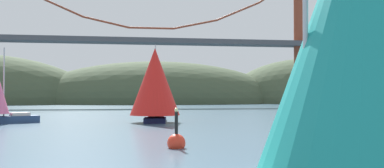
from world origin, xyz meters
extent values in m
ellipsoid|color=#425138|center=(5.00, 135.00, 0.00)|extent=(88.10, 44.00, 28.25)
ellipsoid|color=#425138|center=(60.00, 135.00, 0.00)|extent=(62.33, 44.00, 31.76)
cylinder|color=brown|center=(38.89, 95.00, 17.01)|extent=(2.80, 2.80, 34.02)
cube|color=#47474C|center=(0.00, 95.00, 16.30)|extent=(113.78, 6.00, 1.20)
cylinder|color=brown|center=(-22.22, 95.00, 24.40)|extent=(11.31, 0.50, 5.26)
cylinder|color=brown|center=(-11.11, 95.00, 20.80)|extent=(11.22, 0.50, 2.89)
cylinder|color=brown|center=(0.00, 95.00, 19.60)|extent=(11.11, 0.50, 0.50)
cylinder|color=brown|center=(11.11, 95.00, 20.80)|extent=(11.22, 0.50, 2.89)
cylinder|color=brown|center=(22.22, 95.00, 24.40)|extent=(11.31, 0.50, 5.26)
cone|color=teal|center=(-1.42, -5.44, 5.41)|extent=(6.48, 6.48, 8.57)
cube|color=navy|center=(-19.76, 35.22, 0.40)|extent=(6.19, 4.41, 0.80)
cube|color=beige|center=(-18.80, 35.74, 0.98)|extent=(2.34, 2.08, 0.36)
cylinder|color=#B2B2B7|center=(-20.30, 34.93, 4.54)|extent=(0.14, 0.14, 7.47)
cube|color=#191E4C|center=(-3.73, 36.02, 0.28)|extent=(3.25, 7.74, 0.56)
cube|color=beige|center=(-3.57, 37.36, 0.74)|extent=(2.08, 2.60, 0.36)
cylinder|color=#B2B2B7|center=(-3.82, 35.27, 4.73)|extent=(0.14, 0.14, 8.33)
cone|color=red|center=(-4.01, 33.63, 4.61)|extent=(6.16, 6.16, 7.50)
sphere|color=red|center=(-4.61, 10.22, 0.30)|extent=(1.10, 1.10, 1.10)
cylinder|color=black|center=(-4.61, 10.22, 1.35)|extent=(0.20, 0.20, 1.60)
sphere|color=#F2EA99|center=(-4.61, 10.22, 2.27)|extent=(0.24, 0.24, 0.24)
camera|label=1|loc=(-8.03, -16.29, 3.24)|focal=41.92mm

